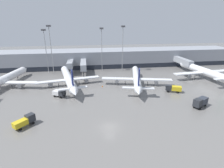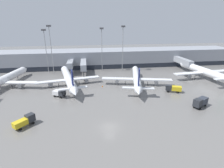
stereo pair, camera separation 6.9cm
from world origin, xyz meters
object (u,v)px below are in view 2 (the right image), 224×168
(service_truck_3, at_px, (59,93))
(apron_light_mast_2, at_px, (102,38))
(parked_jet_3, at_px, (137,78))
(service_truck_0, at_px, (25,121))
(apron_light_mast_4, at_px, (45,39))
(apron_light_mast_5, at_px, (123,37))
(service_truck_2, at_px, (173,88))
(parked_jet_0, at_px, (1,81))
(parked_jet_1, at_px, (203,71))
(service_truck_1, at_px, (200,102))
(traffic_cone_2, at_px, (102,86))
(apron_light_mast_3, at_px, (50,37))
(parked_jet_2, at_px, (68,78))

(service_truck_3, xyz_separation_m, apron_light_mast_2, (17.18, 30.87, 14.95))
(parked_jet_3, distance_m, service_truck_0, 41.75)
(service_truck_3, bearing_deg, apron_light_mast_4, 137.83)
(apron_light_mast_2, height_order, apron_light_mast_5, apron_light_mast_5)
(service_truck_2, height_order, apron_light_mast_4, apron_light_mast_4)
(service_truck_0, distance_m, apron_light_mast_4, 50.68)
(parked_jet_0, xyz_separation_m, apron_light_mast_2, (39.48, 19.15, 13.57))
(service_truck_2, bearing_deg, service_truck_3, 19.74)
(service_truck_0, xyz_separation_m, apron_light_mast_4, (-3.61, 48.42, 14.53))
(parked_jet_1, height_order, service_truck_1, parked_jet_1)
(apron_light_mast_2, xyz_separation_m, apron_light_mast_4, (-26.46, 0.71, -0.38))
(traffic_cone_2, distance_m, apron_light_mast_4, 37.73)
(parked_jet_0, xyz_separation_m, service_truck_1, (63.69, -25.51, -1.10))
(service_truck_1, distance_m, traffic_cone_2, 33.80)
(service_truck_2, relative_size, apron_light_mast_5, 0.25)
(service_truck_0, relative_size, apron_light_mast_3, 0.22)
(service_truck_2, bearing_deg, parked_jet_2, 3.03)
(service_truck_3, bearing_deg, apron_light_mast_3, 133.90)
(apron_light_mast_4, bearing_deg, apron_light_mast_2, -1.54)
(service_truck_3, distance_m, traffic_cone_2, 16.64)
(parked_jet_2, height_order, parked_jet_3, parked_jet_3)
(service_truck_1, height_order, apron_light_mast_3, apron_light_mast_3)
(service_truck_2, bearing_deg, apron_light_mast_4, -12.26)
(service_truck_2, xyz_separation_m, service_truck_3, (-39.17, 1.71, -0.09))
(traffic_cone_2, xyz_separation_m, apron_light_mast_2, (2.23, 23.64, 15.98))
(service_truck_0, height_order, service_truck_1, service_truck_1)
(parked_jet_1, bearing_deg, service_truck_2, 117.83)
(apron_light_mast_3, distance_m, apron_light_mast_5, 33.42)
(parked_jet_1, xyz_separation_m, apron_light_mast_3, (-65.77, 16.74, 13.84))
(parked_jet_0, distance_m, service_truck_3, 25.23)
(service_truck_1, relative_size, apron_light_mast_5, 0.25)
(service_truck_3, bearing_deg, apron_light_mast_5, 78.33)
(parked_jet_3, bearing_deg, parked_jet_1, -68.96)
(parked_jet_0, distance_m, service_truck_1, 68.61)
(parked_jet_3, distance_m, apron_light_mast_5, 25.92)
(service_truck_3, distance_m, apron_light_mast_5, 42.72)
(service_truck_1, relative_size, apron_light_mast_3, 0.25)
(parked_jet_3, bearing_deg, parked_jet_2, 95.06)
(parked_jet_0, xyz_separation_m, apron_light_mast_3, (16.08, 16.45, 14.38))
(service_truck_2, distance_m, service_truck_3, 39.21)
(parked_jet_1, xyz_separation_m, apron_light_mast_4, (-68.84, 20.16, 12.65))
(service_truck_0, relative_size, service_truck_3, 1.05)
(apron_light_mast_2, distance_m, apron_light_mast_5, 10.20)
(parked_jet_0, relative_size, parked_jet_1, 1.04)
(service_truck_3, bearing_deg, service_truck_0, -77.16)
(parked_jet_3, height_order, service_truck_2, parked_jet_3)
(service_truck_3, bearing_deg, traffic_cone_2, 57.24)
(service_truck_1, height_order, apron_light_mast_5, apron_light_mast_5)
(parked_jet_2, distance_m, apron_light_mast_4, 26.84)
(service_truck_0, xyz_separation_m, apron_light_mast_3, (-0.54, 45.01, 15.72))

